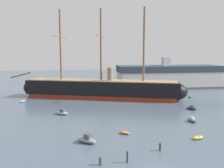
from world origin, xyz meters
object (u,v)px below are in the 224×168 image
at_px(motorboat_foreground_left, 87,140).
at_px(dinghy_far_right, 190,97).
at_px(dinghy_far_left, 23,101).
at_px(seagull_in_flight, 114,68).
at_px(mooring_piling_left_pair, 160,147).
at_px(dockside_warehouse_right, 169,76).
at_px(tall_ship, 101,89).
at_px(dinghy_foreground_right, 198,137).
at_px(motorboat_alongside_stern, 192,108).
at_px(mooring_piling_nearest, 127,157).
at_px(mooring_piling_right_pair, 100,161).
at_px(dinghy_near_centre, 125,133).
at_px(motorboat_mid_right, 192,120).
at_px(motorboat_alongside_bow, 62,113).

relative_size(motorboat_foreground_left, dinghy_far_right, 2.15).
distance_m(dinghy_far_left, seagull_in_flight, 35.56).
distance_m(dinghy_far_right, seagull_in_flight, 37.43).
height_order(mooring_piling_left_pair, dockside_warehouse_right, dockside_warehouse_right).
distance_m(tall_ship, dinghy_foreground_right, 47.05).
bearing_deg(motorboat_alongside_stern, mooring_piling_nearest, -129.64).
bearing_deg(mooring_piling_right_pair, tall_ship, 84.01).
xyz_separation_m(dinghy_near_centre, motorboat_mid_right, (17.76, 6.28, 0.15)).
distance_m(dinghy_near_centre, mooring_piling_right_pair, 14.56).
bearing_deg(dinghy_near_centre, dinghy_foreground_right, -20.17).
bearing_deg(dockside_warehouse_right, mooring_piling_right_pair, -117.75).
bearing_deg(dockside_warehouse_right, mooring_piling_nearest, -115.34).
bearing_deg(motorboat_foreground_left, dinghy_foreground_right, -3.24).
bearing_deg(mooring_piling_left_pair, dinghy_near_centre, 114.85).
height_order(dinghy_far_right, mooring_piling_nearest, mooring_piling_nearest).
bearing_deg(motorboat_foreground_left, motorboat_mid_right, 21.34).
xyz_separation_m(motorboat_mid_right, mooring_piling_nearest, (-19.93, -19.21, 0.48)).
bearing_deg(dinghy_near_centre, motorboat_foreground_left, -154.61).
bearing_deg(mooring_piling_nearest, motorboat_alongside_stern, 50.36).
xyz_separation_m(motorboat_foreground_left, motorboat_mid_right, (25.62, 10.01, -0.17)).
bearing_deg(mooring_piling_right_pair, seagull_in_flight, 77.48).
xyz_separation_m(motorboat_alongside_stern, dinghy_far_left, (-51.03, 18.45, -0.15)).
bearing_deg(dinghy_foreground_right, mooring_piling_left_pair, -154.65).
bearing_deg(dinghy_far_right, dockside_warehouse_right, 84.92).
xyz_separation_m(motorboat_foreground_left, mooring_piling_nearest, (5.68, -9.20, 0.30)).
height_order(dockside_warehouse_right, seagull_in_flight, dockside_warehouse_right).
distance_m(mooring_piling_right_pair, dockside_warehouse_right, 86.68).
relative_size(motorboat_alongside_bow, dinghy_far_left, 1.34).
distance_m(motorboat_mid_right, dockside_warehouse_right, 59.65).
relative_size(mooring_piling_right_pair, seagull_in_flight, 1.28).
xyz_separation_m(mooring_piling_left_pair, mooring_piling_right_pair, (-10.59, -3.86, -0.04)).
xyz_separation_m(dinghy_far_left, seagull_in_flight, (28.20, -18.07, 11.96)).
height_order(motorboat_mid_right, mooring_piling_nearest, mooring_piling_nearest).
xyz_separation_m(tall_ship, dinghy_far_left, (-26.72, -3.24, -3.15)).
bearing_deg(seagull_in_flight, dinghy_far_right, 29.52).
bearing_deg(mooring_piling_nearest, dinghy_far_right, 55.40).
xyz_separation_m(dinghy_far_right, seagull_in_flight, (-30.84, -17.46, 12.05)).
xyz_separation_m(mooring_piling_nearest, seagull_in_flight, (2.90, 31.45, 11.37)).
bearing_deg(mooring_piling_right_pair, motorboat_foreground_left, 99.43).
bearing_deg(dinghy_far_right, tall_ship, 173.22).
relative_size(dinghy_near_centre, mooring_piling_left_pair, 1.87).
xyz_separation_m(dinghy_foreground_right, motorboat_alongside_bow, (-26.98, 22.66, 0.24)).
bearing_deg(motorboat_foreground_left, dinghy_far_left, 115.94).
height_order(motorboat_mid_right, motorboat_alongside_stern, motorboat_alongside_stern).
bearing_deg(dinghy_foreground_right, motorboat_foreground_left, 176.76).
bearing_deg(tall_ship, dinghy_far_right, -6.78).
height_order(dinghy_near_centre, motorboat_alongside_bow, motorboat_alongside_bow).
bearing_deg(motorboat_mid_right, motorboat_alongside_bow, 159.92).
xyz_separation_m(dinghy_near_centre, mooring_piling_left_pair, (4.29, -9.26, 0.38)).
distance_m(dinghy_far_left, dinghy_far_right, 59.04).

